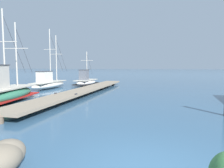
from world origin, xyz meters
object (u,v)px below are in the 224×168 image
at_px(fishing_boat_1, 1,92).
at_px(fishing_boat_2, 86,81).
at_px(shore_rock_near_right, 1,158).
at_px(fishing_boat_0, 49,83).

distance_m(fishing_boat_1, fishing_boat_2, 13.26).
height_order(fishing_boat_2, shore_rock_near_right, fishing_boat_2).
bearing_deg(fishing_boat_2, fishing_boat_1, -91.91).
bearing_deg(fishing_boat_0, shore_rock_near_right, -60.17).
xyz_separation_m(fishing_boat_0, fishing_boat_1, (2.08, -8.64, 0.11)).
xyz_separation_m(fishing_boat_0, fishing_boat_2, (2.52, 4.61, -0.10)).
bearing_deg(fishing_boat_0, fishing_boat_2, 61.28).
bearing_deg(shore_rock_near_right, fishing_boat_0, 119.83).
bearing_deg(fishing_boat_1, fishing_boat_2, 88.09).
height_order(fishing_boat_0, fishing_boat_2, fishing_boat_0).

